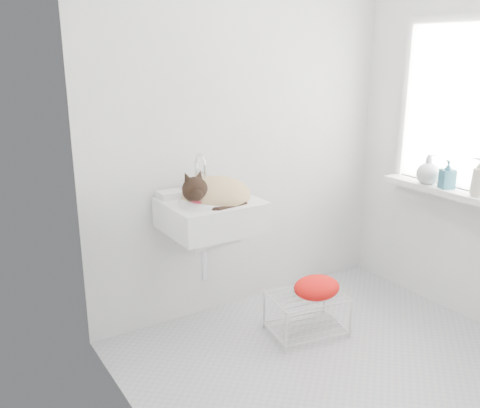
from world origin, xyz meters
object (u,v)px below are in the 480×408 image
cat (214,194)px  wire_rack (307,311)px  bottle_a (476,196)px  bottle_c (427,183)px  sink (211,200)px  bottle_b (446,188)px

cat → wire_rack: bearing=-27.4°
bottle_a → bottle_c: bottle_a is taller
wire_rack → bottle_a: bearing=-24.9°
sink → bottle_c: (1.40, -0.41, 0.00)m
cat → bottle_c: (1.38, -0.39, -0.04)m
bottle_c → wire_rack: bearing=175.9°
cat → bottle_b: 1.49m
bottle_b → bottle_c: (0.00, 0.15, 0.00)m
wire_rack → bottle_b: 1.18m
sink → wire_rack: bearing=-35.7°
bottle_c → sink: bearing=163.8°
sink → bottle_b: sink is taller
bottle_a → bottle_c: 0.36m
bottle_a → bottle_b: bearing=90.0°
sink → cat: size_ratio=1.19×
bottle_c → bottle_b: bearing=-90.0°
bottle_a → cat: bearing=151.5°
sink → cat: bearing=-52.9°
wire_rack → bottle_a: 1.24m
bottle_b → wire_rack: bearing=166.9°
cat → bottle_a: size_ratio=2.30×
wire_rack → bottle_b: bearing=-13.1°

